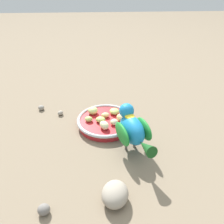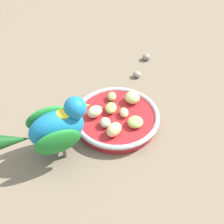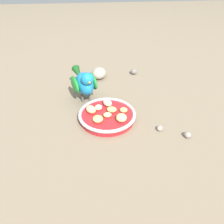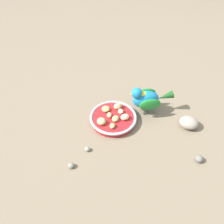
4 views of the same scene
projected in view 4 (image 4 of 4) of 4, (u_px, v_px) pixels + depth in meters
ground_plane at (109, 120)px, 0.93m from camera, size 4.00×4.00×0.00m
feeding_bowl at (113, 119)px, 0.91m from camera, size 0.19×0.19×0.03m
apple_piece_0 at (112, 126)px, 0.86m from camera, size 0.03×0.02×0.02m
apple_piece_1 at (115, 119)px, 0.89m from camera, size 0.04×0.03×0.02m
apple_piece_2 at (121, 111)px, 0.92m from camera, size 0.03×0.03×0.02m
apple_piece_3 at (108, 115)px, 0.90m from camera, size 0.03×0.02×0.02m
apple_piece_4 at (125, 117)px, 0.89m from camera, size 0.04×0.04×0.03m
apple_piece_5 at (106, 109)px, 0.93m from camera, size 0.04×0.04×0.02m
apple_piece_6 at (101, 121)px, 0.87m from camera, size 0.05×0.05×0.03m
apple_piece_7 at (118, 106)px, 0.93m from camera, size 0.04×0.04×0.03m
parrot at (147, 98)px, 0.91m from camera, size 0.11×0.19×0.13m
rock_large at (189, 123)px, 0.88m from camera, size 0.08×0.09×0.05m
pebble_0 at (87, 149)px, 0.81m from camera, size 0.03×0.03×0.02m
pebble_1 at (71, 166)px, 0.76m from camera, size 0.02×0.03×0.02m
pebble_2 at (199, 159)px, 0.78m from camera, size 0.03×0.03×0.02m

